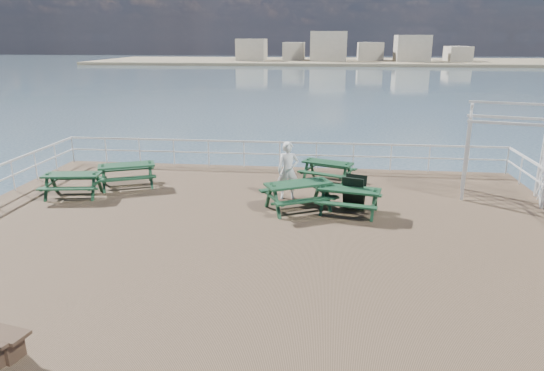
{
  "coord_description": "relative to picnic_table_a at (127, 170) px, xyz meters",
  "views": [
    {
      "loc": [
        1.79,
        -12.22,
        5.08
      ],
      "look_at": [
        0.36,
        0.73,
        1.1
      ],
      "focal_mm": 32.0,
      "sensor_mm": 36.0,
      "label": 1
    }
  ],
  "objects": [
    {
      "name": "ground",
      "position": [
        5.12,
        -3.62,
        -0.75
      ],
      "size": [
        18.0,
        14.0,
        0.3
      ],
      "primitive_type": "cube",
      "color": "brown",
      "rests_on": "ground"
    },
    {
      "name": "person",
      "position": [
        5.76,
        -0.67,
        0.35
      ],
      "size": [
        0.74,
        0.54,
        1.89
      ],
      "primitive_type": "imported",
      "rotation": [
        0.0,
        0.0,
        0.13
      ],
      "color": "white",
      "rests_on": "ground"
    },
    {
      "name": "trellis_arbor",
      "position": [
        12.72,
        0.11,
        0.81
      ],
      "size": [
        2.8,
        1.95,
        3.16
      ],
      "rotation": [
        0.0,
        0.0,
        -0.25
      ],
      "color": "silver",
      "rests_on": "ground"
    },
    {
      "name": "sandwich_board",
      "position": [
        7.87,
        -1.52,
        -0.07
      ],
      "size": [
        0.78,
        0.67,
        1.08
      ],
      "rotation": [
        0.0,
        0.0,
        -0.33
      ],
      "color": "black",
      "rests_on": "ground"
    },
    {
      "name": "picnic_table_d",
      "position": [
        -1.36,
        -1.26,
        -0.03
      ],
      "size": [
        2.01,
        1.72,
        0.89
      ],
      "rotation": [
        0.0,
        0.0,
        0.15
      ],
      "color": "#153A22",
      "rests_on": "ground"
    },
    {
      "name": "sea_backdrop",
      "position": [
        17.66,
        130.44,
        -1.1
      ],
      "size": [
        300.0,
        300.0,
        9.2
      ],
      "color": "#38515E",
      "rests_on": "ground"
    },
    {
      "name": "picnic_table_e",
      "position": [
        6.16,
        -1.72,
        0.03
      ],
      "size": [
        2.52,
        2.35,
        0.97
      ],
      "rotation": [
        0.0,
        0.0,
        0.48
      ],
      "color": "#153A22",
      "rests_on": "ground"
    },
    {
      "name": "picnic_table_a",
      "position": [
        0.0,
        0.0,
        0.0
      ],
      "size": [
        2.37,
        2.17,
        0.93
      ],
      "rotation": [
        0.0,
        0.0,
        0.41
      ],
      "color": "#153A22",
      "rests_on": "ground"
    },
    {
      "name": "railing",
      "position": [
        5.05,
        -1.06,
        0.28
      ],
      "size": [
        17.77,
        13.76,
        1.1
      ],
      "color": "silver",
      "rests_on": "ground"
    },
    {
      "name": "picnic_table_b",
      "position": [
        7.05,
        1.35,
        -0.04
      ],
      "size": [
        2.19,
        1.99,
        0.87
      ],
      "rotation": [
        0.0,
        0.0,
        -0.37
      ],
      "color": "#153A22",
      "rests_on": "ground"
    },
    {
      "name": "picnic_table_c",
      "position": [
        7.7,
        -1.87,
        -0.03
      ],
      "size": [
        2.08,
        1.81,
        0.88
      ],
      "rotation": [
        0.0,
        0.0,
        -0.21
      ],
      "color": "#153A22",
      "rests_on": "ground"
    }
  ]
}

